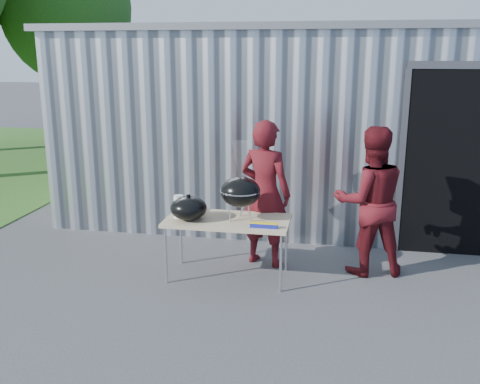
% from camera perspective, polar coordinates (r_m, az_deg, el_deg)
% --- Properties ---
extents(ground, '(80.00, 80.00, 0.00)m').
position_cam_1_polar(ground, '(6.42, -1.32, -10.28)').
color(ground, '#3F3F41').
extents(building, '(8.20, 6.20, 3.10)m').
position_cam_1_polar(building, '(10.35, 8.94, 8.05)').
color(building, silver).
rests_on(building, ground).
extents(tree_far, '(3.63, 3.63, 6.01)m').
position_cam_1_polar(tree_far, '(16.63, -18.04, 18.18)').
color(tree_far, '#442D19').
rests_on(tree_far, ground).
extents(folding_table, '(1.50, 0.75, 0.75)m').
position_cam_1_polar(folding_table, '(6.49, -1.34, -3.24)').
color(folding_table, tan).
rests_on(folding_table, ground).
extents(kettle_grill, '(0.49, 0.49, 0.95)m').
position_cam_1_polar(kettle_grill, '(6.34, 0.04, 0.60)').
color(kettle_grill, black).
rests_on(kettle_grill, folding_table).
extents(grill_lid, '(0.44, 0.44, 0.32)m').
position_cam_1_polar(grill_lid, '(6.45, -5.49, -1.72)').
color(grill_lid, black).
rests_on(grill_lid, folding_table).
extents(paper_towels, '(0.12, 0.12, 0.28)m').
position_cam_1_polar(paper_towels, '(6.53, -6.53, -1.56)').
color(paper_towels, white).
rests_on(paper_towels, folding_table).
extents(white_tub, '(0.20, 0.15, 0.10)m').
position_cam_1_polar(white_tub, '(6.79, -5.52, -1.69)').
color(white_tub, white).
rests_on(white_tub, folding_table).
extents(foil_box, '(0.32, 0.05, 0.06)m').
position_cam_1_polar(foil_box, '(6.15, 2.55, -3.57)').
color(foil_box, navy).
rests_on(foil_box, folding_table).
extents(person_cook, '(0.80, 0.64, 1.90)m').
position_cam_1_polar(person_cook, '(6.86, 2.68, -0.17)').
color(person_cook, '#521016').
rests_on(person_cook, ground).
extents(person_bystander, '(1.04, 0.89, 1.86)m').
position_cam_1_polar(person_bystander, '(6.77, 13.70, -0.97)').
color(person_bystander, '#521016').
rests_on(person_bystander, ground).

